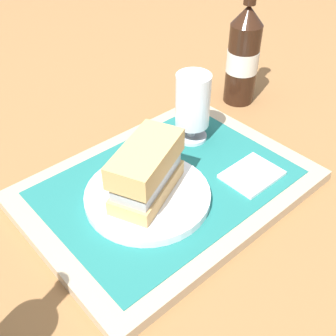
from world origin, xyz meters
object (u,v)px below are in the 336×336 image
plate (148,196)px  beer_bottle (243,54)px  sandwich (148,169)px  beer_glass (193,103)px

plate → beer_bottle: 0.39m
sandwich → beer_glass: beer_glass is taller
plate → beer_glass: 0.19m
sandwich → beer_glass: size_ratio=1.16×
sandwich → beer_bottle: 0.38m
beer_glass → sandwich: bearing=-156.2°
beer_glass → beer_bottle: size_ratio=0.47×
plate → beer_bottle: bearing=19.5°
sandwich → beer_bottle: (0.35, 0.13, 0.03)m
plate → beer_bottle: (0.36, 0.13, 0.08)m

